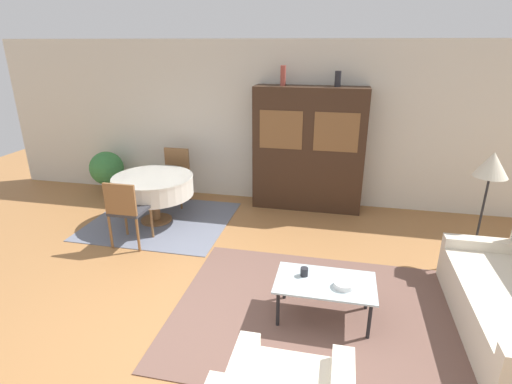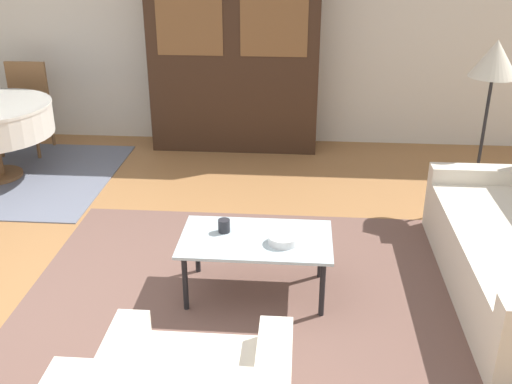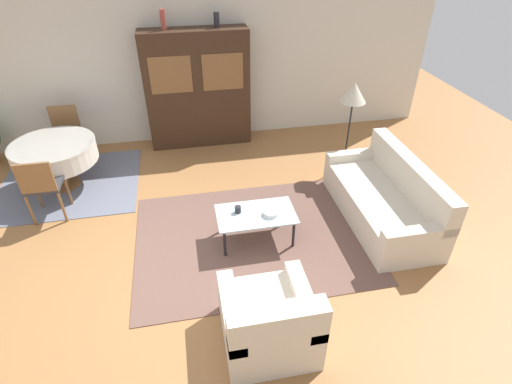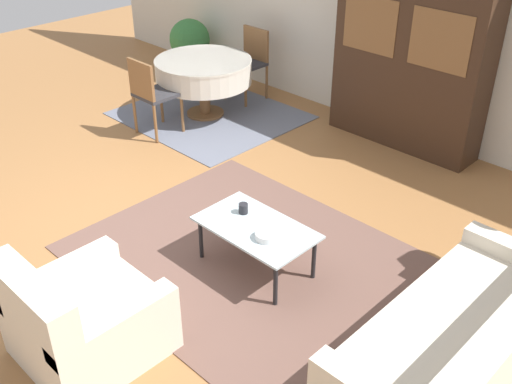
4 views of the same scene
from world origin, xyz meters
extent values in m
plane|color=#9E6B3D|center=(0.00, 0.00, 0.00)|extent=(14.00, 14.00, 0.00)
cube|color=beige|center=(0.00, 3.63, 1.35)|extent=(10.00, 0.06, 2.70)
cube|color=brown|center=(1.06, 0.48, 0.01)|extent=(2.99, 2.29, 0.01)
cube|color=slate|center=(-1.52, 2.29, 0.01)|extent=(2.11, 1.89, 0.01)
cube|color=beige|center=(2.86, 0.56, 0.22)|extent=(0.90, 2.01, 0.44)
cube|color=beige|center=(2.86, 1.49, 0.50)|extent=(0.90, 0.16, 0.12)
cube|color=beige|center=(0.58, -1.02, 0.49)|extent=(0.16, 0.92, 0.12)
cylinder|color=black|center=(0.68, 0.22, 0.21)|extent=(0.04, 0.04, 0.39)
cylinder|color=black|center=(1.54, 0.22, 0.21)|extent=(0.04, 0.04, 0.39)
cylinder|color=black|center=(0.68, 0.68, 0.21)|extent=(0.04, 0.04, 0.39)
cylinder|color=black|center=(1.54, 0.68, 0.21)|extent=(0.04, 0.04, 0.39)
cube|color=silver|center=(1.11, 0.45, 0.41)|extent=(0.99, 0.58, 0.02)
cube|color=#382316|center=(0.65, 3.36, 1.00)|extent=(1.78, 0.44, 2.01)
cube|color=brown|center=(0.22, 3.14, 1.35)|extent=(0.68, 0.01, 0.60)
cube|color=brown|center=(1.08, 3.14, 1.35)|extent=(0.68, 0.01, 0.60)
cylinder|color=brown|center=(-1.59, 2.26, 0.03)|extent=(0.48, 0.48, 0.03)
cylinder|color=brown|center=(-1.59, 2.26, 0.23)|extent=(0.14, 0.14, 0.43)
cylinder|color=silver|center=(-1.59, 2.26, 0.59)|extent=(1.20, 1.20, 0.30)
cylinder|color=silver|center=(-1.59, 2.26, 0.73)|extent=(1.21, 1.21, 0.03)
cylinder|color=brown|center=(-1.79, 1.72, 0.24)|extent=(0.04, 0.04, 0.47)
cylinder|color=brown|center=(-1.39, 1.72, 0.24)|extent=(0.04, 0.04, 0.47)
cylinder|color=brown|center=(-1.79, 1.32, 0.24)|extent=(0.04, 0.04, 0.47)
cylinder|color=brown|center=(-1.39, 1.32, 0.24)|extent=(0.04, 0.04, 0.47)
cube|color=#333338|center=(-1.59, 1.52, 0.50)|extent=(0.44, 0.44, 0.04)
cube|color=brown|center=(-1.59, 1.32, 0.73)|extent=(0.44, 0.04, 0.43)
cylinder|color=brown|center=(-1.39, 2.80, 0.24)|extent=(0.04, 0.04, 0.47)
cylinder|color=brown|center=(-1.79, 2.80, 0.24)|extent=(0.04, 0.04, 0.47)
cylinder|color=brown|center=(-1.39, 3.21, 0.24)|extent=(0.04, 0.04, 0.47)
cylinder|color=brown|center=(-1.79, 3.21, 0.24)|extent=(0.04, 0.04, 0.47)
cube|color=#333338|center=(-1.59, 3.00, 0.50)|extent=(0.44, 0.44, 0.04)
cube|color=brown|center=(-1.59, 3.20, 0.73)|extent=(0.44, 0.04, 0.43)
cylinder|color=black|center=(2.90, 1.95, 0.01)|extent=(0.28, 0.28, 0.02)
cylinder|color=black|center=(2.90, 1.95, 0.60)|extent=(0.03, 0.03, 1.16)
cone|color=beige|center=(2.90, 1.95, 1.31)|extent=(0.39, 0.39, 0.30)
cylinder|color=#232328|center=(0.89, 0.52, 0.47)|extent=(0.08, 0.08, 0.09)
cylinder|color=white|center=(1.29, 0.39, 0.45)|extent=(0.19, 0.19, 0.05)
cylinder|color=#9E4238|center=(0.20, 3.36, 2.16)|extent=(0.08, 0.08, 0.30)
cylinder|color=#232328|center=(1.04, 3.36, 2.12)|extent=(0.09, 0.09, 0.23)
cylinder|color=#93664C|center=(-2.96, 3.19, 0.12)|extent=(0.24, 0.24, 0.25)
sphere|color=#387A3D|center=(-2.96, 3.19, 0.50)|extent=(0.60, 0.60, 0.60)
camera|label=1|loc=(1.15, -3.00, 2.64)|focal=28.00mm
camera|label=2|loc=(1.38, -2.96, 2.29)|focal=42.00mm
camera|label=3|loc=(0.35, -3.42, 3.48)|focal=28.00mm
camera|label=4|loc=(3.91, -2.42, 3.18)|focal=42.00mm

